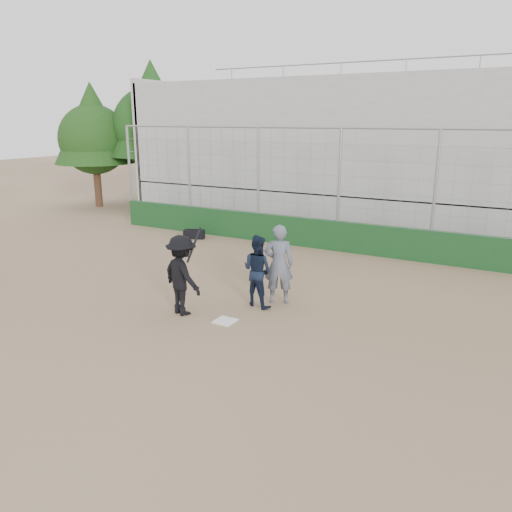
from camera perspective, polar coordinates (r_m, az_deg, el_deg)
The scene contains 10 objects.
ground at distance 11.01m, azimuth -3.55°, elevation -7.49°, with size 90.00×90.00×0.00m, color brown.
home_plate at distance 11.01m, azimuth -3.55°, elevation -7.43°, with size 0.44×0.44×0.02m, color white.
backstop at distance 16.81m, azimuth 9.27°, elevation 3.82°, with size 18.10×0.25×4.04m.
bleachers at distance 21.25m, azimuth 14.14°, elevation 11.31°, with size 20.25×6.70×6.98m.
tree_left at distance 25.56m, azimuth -11.71°, elevation 15.36°, with size 4.48×4.48×7.00m.
tree_right at distance 26.19m, azimuth -18.11°, elevation 13.55°, with size 3.84×3.84×6.00m.
batter_at_plate at distance 11.25m, azimuth -8.46°, elevation -2.19°, with size 1.33×1.03×1.96m.
catcher_crouched at distance 11.69m, azimuth 0.13°, elevation -3.04°, with size 0.97×0.84×1.16m.
umpire at distance 11.84m, azimuth 2.61°, elevation -1.38°, with size 0.70×0.46×1.72m, color #545B6A.
equipment_bag at distance 18.57m, azimuth -7.09°, elevation 2.49°, with size 0.83×0.61×0.37m.
Camera 1 is at (5.48, -8.54, 4.28)m, focal length 35.00 mm.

